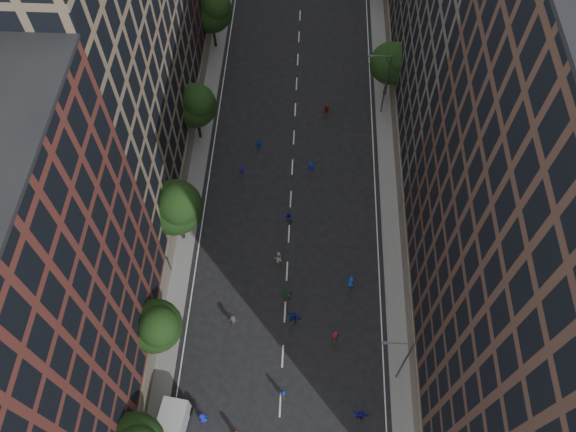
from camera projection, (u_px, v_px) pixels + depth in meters
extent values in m
plane|color=black|center=(294.00, 140.00, 67.26)|extent=(240.00, 240.00, 0.00)
cube|color=slate|center=(202.00, 91.00, 71.49)|extent=(4.00, 105.00, 0.15)
cube|color=slate|center=(391.00, 98.00, 70.92)|extent=(4.00, 105.00, 0.15)
cube|color=#5A2922|center=(11.00, 310.00, 39.55)|extent=(14.00, 22.00, 30.00)
cube|color=#7E6852|center=(83.00, 54.00, 50.68)|extent=(14.00, 26.00, 34.00)
cube|color=#4D3429|center=(560.00, 262.00, 38.24)|extent=(14.00, 30.00, 36.00)
cube|color=#5C554C|center=(490.00, 7.00, 55.00)|extent=(14.00, 28.00, 33.00)
cylinder|color=black|center=(163.00, 339.00, 52.08)|extent=(0.36, 0.36, 3.70)
sphere|color=black|center=(155.00, 326.00, 49.24)|extent=(4.80, 4.80, 4.80)
sphere|color=black|center=(158.00, 326.00, 47.95)|extent=(3.60, 3.60, 3.60)
cylinder|color=black|center=(181.00, 227.00, 58.27)|extent=(0.36, 0.36, 4.22)
sphere|color=black|center=(175.00, 207.00, 55.02)|extent=(5.60, 5.60, 5.60)
sphere|color=black|center=(179.00, 204.00, 53.52)|extent=(4.20, 4.20, 4.20)
cylinder|color=black|center=(199.00, 127.00, 65.89)|extent=(0.36, 0.36, 3.87)
sphere|color=black|center=(194.00, 106.00, 62.92)|extent=(5.00, 5.00, 5.00)
sphere|color=black|center=(198.00, 101.00, 61.58)|extent=(3.75, 3.75, 3.75)
cylinder|color=black|center=(214.00, 35.00, 74.36)|extent=(0.36, 0.36, 4.05)
sphere|color=black|center=(211.00, 11.00, 71.26)|extent=(5.40, 5.40, 5.40)
sphere|color=black|center=(215.00, 5.00, 69.81)|extent=(4.05, 4.05, 4.05)
cylinder|color=black|center=(386.00, 84.00, 69.69)|extent=(0.36, 0.36, 3.74)
sphere|color=black|center=(390.00, 63.00, 66.81)|extent=(5.00, 5.00, 5.00)
sphere|color=black|center=(398.00, 58.00, 65.47)|extent=(3.75, 3.75, 3.75)
cylinder|color=#595B60|center=(404.00, 362.00, 48.25)|extent=(0.18, 0.18, 9.00)
cylinder|color=#595B60|center=(399.00, 343.00, 44.47)|extent=(2.40, 0.12, 0.12)
cube|color=#595B60|center=(385.00, 343.00, 44.54)|extent=(0.50, 0.22, 0.15)
cylinder|color=#595B60|center=(386.00, 86.00, 65.88)|extent=(0.18, 0.18, 9.00)
cylinder|color=#595B60|center=(381.00, 56.00, 62.10)|extent=(2.40, 0.12, 0.12)
cube|color=#595B60|center=(371.00, 56.00, 62.17)|extent=(0.50, 0.22, 0.15)
cube|color=#B7B8BA|center=(172.00, 423.00, 48.38)|extent=(2.70, 4.05, 2.32)
cylinder|color=black|center=(168.00, 407.00, 50.20)|extent=(0.37, 0.83, 0.80)
cylinder|color=black|center=(190.00, 411.00, 50.00)|extent=(0.37, 0.83, 0.80)
imported|color=#1620B4|center=(203.00, 418.00, 49.23)|extent=(1.00, 0.78, 1.81)
imported|color=#132B9B|center=(283.00, 394.00, 50.47)|extent=(0.64, 0.50, 1.54)
imported|color=#1614AA|center=(360.00, 415.00, 49.43)|extent=(1.55, 0.76, 1.61)
imported|color=maroon|center=(335.00, 336.00, 53.27)|extent=(0.70, 0.51, 1.76)
imported|color=beige|center=(278.00, 258.00, 57.74)|extent=(0.97, 0.81, 1.80)
imported|color=#37363A|center=(233.00, 320.00, 54.21)|extent=(1.04, 0.64, 1.57)
imported|color=#206A39|center=(287.00, 295.00, 55.50)|extent=(1.12, 0.62, 1.81)
imported|color=navy|center=(293.00, 318.00, 54.29)|extent=(1.63, 1.10, 1.69)
imported|color=blue|center=(351.00, 282.00, 56.37)|extent=(0.86, 0.63, 1.61)
imported|color=#2016BA|center=(241.00, 170.00, 63.91)|extent=(0.66, 0.53, 1.57)
imported|color=#122698|center=(288.00, 217.00, 60.45)|extent=(0.98, 0.88, 1.65)
imported|color=#151BAE|center=(311.00, 167.00, 64.09)|extent=(1.12, 0.77, 1.60)
imported|color=blue|center=(259.00, 145.00, 65.71)|extent=(1.14, 0.74, 1.80)
imported|color=maroon|center=(326.00, 110.00, 68.84)|extent=(1.51, 0.79, 1.55)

